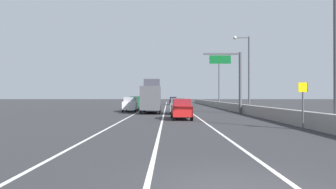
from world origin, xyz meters
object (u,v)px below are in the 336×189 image
Objects in this scene: overhead_sign_gantry at (234,75)px; car_white_1 at (130,104)px; car_gray_2 at (177,106)px; box_truck at (151,97)px; lamp_post_right_second at (247,69)px; car_green_0 at (135,103)px; car_black_4 at (173,101)px; car_red_3 at (181,109)px; lamp_post_right_near at (330,37)px; lamp_post_right_third at (217,78)px; speed_advisory_sign at (302,102)px.

car_white_1 is at bearing 159.10° from overhead_sign_gantry.
car_gray_2 is 0.57× the size of box_truck.
lamp_post_right_second is 2.44× the size of car_green_0.
car_green_0 is at bearing -102.81° from car_black_4.
car_white_1 is 0.98× the size of car_gray_2.
car_red_3 is 11.96m from box_truck.
lamp_post_right_second is 40.38m from car_black_4.
lamp_post_right_near is at bearing -65.97° from car_gray_2.
car_green_0 is at bearing 115.13° from lamp_post_right_near.
car_green_0 is 22.39m from car_red_3.
car_black_4 is (-8.78, 39.14, -4.66)m from lamp_post_right_second.
lamp_post_right_third reaches higher than car_red_3.
car_white_1 is at bearing 136.51° from box_truck.
lamp_post_right_second is at bearing 89.13° from lamp_post_right_near.
overhead_sign_gantry reaches higher than car_green_0.
box_truck is (-3.40, -38.54, 1.05)m from car_black_4.
lamp_post_right_second is 10.26m from car_gray_2.
car_gray_2 is 1.20× the size of car_black_4.
box_truck is at bearing -119.76° from lamp_post_right_third.
overhead_sign_gantry is 7.92m from car_gray_2.
lamp_post_right_second reaches higher than car_white_1.
car_green_0 is at bearing 114.11° from speed_advisory_sign.
lamp_post_right_near reaches higher than car_gray_2.
lamp_post_right_third is at bearing 90.06° from lamp_post_right_near.
car_red_3 is (-8.82, -10.83, -4.70)m from lamp_post_right_second.
speed_advisory_sign is 23.30m from box_truck.
lamp_post_right_near is 42.52m from lamp_post_right_third.
car_red_3 is at bearing -129.16° from lamp_post_right_second.
lamp_post_right_near is 21.26m from lamp_post_right_second.
speed_advisory_sign is at bearing -91.60° from lamp_post_right_third.
speed_advisory_sign is 19.59m from car_gray_2.
overhead_sign_gantry is 1.87× the size of car_green_0.
car_white_1 is 8.35m from car_gray_2.
lamp_post_right_second is 19.15m from car_green_0.
car_white_1 is at bearing -100.24° from car_black_4.
car_gray_2 is (-6.95, -0.41, -3.77)m from overhead_sign_gantry.
overhead_sign_gantry is 12.12m from car_red_3.
car_gray_2 is at bearing -167.37° from lamp_post_right_second.
car_green_0 is at bearing 116.76° from car_gray_2.
lamp_post_right_third reaches higher than car_green_0.
lamp_post_right_near is at bearing -85.24° from overhead_sign_gantry.
car_gray_2 is at bearing -63.24° from car_green_0.
lamp_post_right_third is 20.30m from car_black_4.
car_green_0 reaches higher than car_white_1.
speed_advisory_sign is at bearing -59.85° from car_white_1.
lamp_post_right_third is 2.07× the size of car_white_1.
lamp_post_right_second is 2.42× the size of car_black_4.
lamp_post_right_third is 2.02× the size of car_gray_2.
car_black_4 reaches higher than car_gray_2.
car_green_0 is at bearing -144.44° from lamp_post_right_third.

